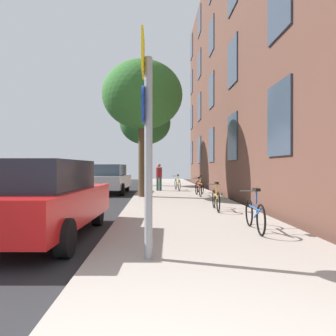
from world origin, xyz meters
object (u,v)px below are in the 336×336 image
object	(u,v)px
tree_near	(142,96)
bicycle_4	(177,184)
bicycle_0	(255,214)
pedestrian_0	(159,175)
sign_post	(147,133)
car_0	(46,198)
traffic_light	(145,153)
car_1	(110,179)
bicycle_2	(198,188)
bicycle_3	(200,186)
tree_far	(145,123)
bicycle_1	(216,199)

from	to	relation	value
tree_near	bicycle_4	bearing A→B (deg)	63.56
bicycle_0	pedestrian_0	world-z (taller)	pedestrian_0
sign_post	car_0	size ratio (longest dim) A/B	0.76
bicycle_4	pedestrian_0	xyz separation A→B (m)	(-1.10, -0.29, 0.54)
traffic_light	car_0	size ratio (longest dim) A/B	0.79
tree_near	car_1	xyz separation A→B (m)	(-1.97, 2.98, -3.96)
traffic_light	bicycle_2	bearing A→B (deg)	-70.10
bicycle_3	pedestrian_0	size ratio (longest dim) A/B	1.05
tree_far	bicycle_3	size ratio (longest dim) A/B	3.80
pedestrian_0	car_1	size ratio (longest dim) A/B	0.35
traffic_light	car_0	bearing A→B (deg)	-95.32
tree_near	tree_far	distance (m)	8.57
car_1	bicycle_0	bearing A→B (deg)	-66.28
car_1	bicycle_3	bearing A→B (deg)	-13.12
bicycle_1	bicycle_2	world-z (taller)	bicycle_1
bicycle_0	tree_near	bearing A→B (deg)	109.49
sign_post	pedestrian_0	size ratio (longest dim) A/B	2.12
bicycle_4	bicycle_1	bearing A→B (deg)	-85.87
bicycle_1	tree_far	bearing A→B (deg)	101.51
bicycle_0	pedestrian_0	distance (m)	11.43
sign_post	tree_near	bearing A→B (deg)	92.76
tree_far	car_1	distance (m)	7.05
tree_near	car_0	size ratio (longest dim) A/B	1.43
tree_far	pedestrian_0	distance (m)	6.32
bicycle_1	car_0	size ratio (longest dim) A/B	0.37
bicycle_2	bicycle_4	size ratio (longest dim) A/B	0.99
bicycle_1	bicycle_2	size ratio (longest dim) A/B	0.97
car_1	traffic_light	bearing A→B (deg)	70.76
traffic_light	bicycle_4	world-z (taller)	traffic_light
pedestrian_0	car_1	world-z (taller)	pedestrian_0
bicycle_0	bicycle_2	world-z (taller)	bicycle_0
tree_near	bicycle_2	xyz separation A→B (m)	(2.65, 0.28, -4.33)
bicycle_2	bicycle_3	xyz separation A→B (m)	(0.31, 1.55, 0.01)
tree_far	bicycle_1	size ratio (longest dim) A/B	3.83
bicycle_1	traffic_light	bearing A→B (deg)	102.04
car_0	car_1	bearing A→B (deg)	91.64
tree_far	car_0	bearing A→B (deg)	-95.26
bicycle_0	bicycle_1	world-z (taller)	bicycle_0
sign_post	tree_far	size ratio (longest dim) A/B	0.53
bicycle_3	car_0	distance (m)	10.68
tree_far	bicycle_2	size ratio (longest dim) A/B	3.73
car_1	car_0	bearing A→B (deg)	-88.36
bicycle_2	bicycle_3	world-z (taller)	bicycle_3
traffic_light	bicycle_3	size ratio (longest dim) A/B	2.11
sign_post	pedestrian_0	xyz separation A→B (m)	(0.35, 13.14, -0.98)
tree_near	tree_far	xyz separation A→B (m)	(-0.15, 8.56, -0.05)
tree_near	bicycle_0	bearing A→B (deg)	-70.51
tree_near	bicycle_4	world-z (taller)	tree_near
sign_post	bicycle_4	bearing A→B (deg)	83.84
pedestrian_0	tree_far	bearing A→B (deg)	100.91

